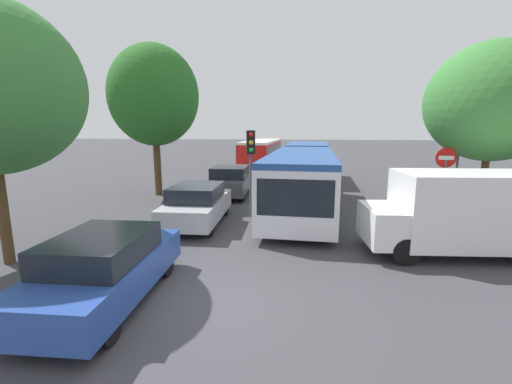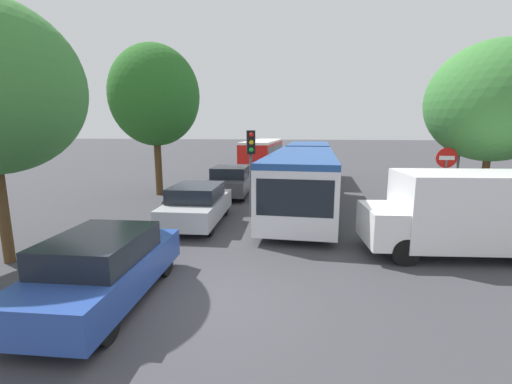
# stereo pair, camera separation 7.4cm
# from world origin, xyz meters

# --- Properties ---
(ground_plane) EXTENTS (200.00, 200.00, 0.00)m
(ground_plane) POSITION_xyz_m (0.00, 0.00, 0.00)
(ground_plane) COLOR #3D3D42
(articulated_bus) EXTENTS (3.20, 16.84, 2.49)m
(articulated_bus) POSITION_xyz_m (1.99, 11.52, 1.44)
(articulated_bus) COLOR silver
(articulated_bus) RESTS_ON ground
(city_bus_rear) EXTENTS (2.88, 11.04, 2.36)m
(city_bus_rear) POSITION_xyz_m (-1.89, 25.60, 1.36)
(city_bus_rear) COLOR red
(city_bus_rear) RESTS_ON ground
(queued_car_blue) EXTENTS (1.92, 4.21, 1.44)m
(queued_car_blue) POSITION_xyz_m (-2.05, -0.38, 0.73)
(queued_car_blue) COLOR #284799
(queued_car_blue) RESTS_ON ground
(queued_car_silver) EXTENTS (1.95, 4.28, 1.47)m
(queued_car_silver) POSITION_xyz_m (-1.93, 5.44, 0.74)
(queued_car_silver) COLOR #B7BABF
(queued_car_silver) RESTS_ON ground
(queued_car_graphite) EXTENTS (2.04, 4.49, 1.54)m
(queued_car_graphite) POSITION_xyz_m (-1.84, 10.96, 0.78)
(queued_car_graphite) COLOR #47474C
(queued_car_graphite) RESTS_ON ground
(white_van) EXTENTS (5.15, 2.38, 2.31)m
(white_van) POSITION_xyz_m (6.31, 3.44, 1.24)
(white_van) COLOR white
(white_van) RESTS_ON ground
(traffic_light) EXTENTS (0.37, 0.39, 3.40)m
(traffic_light) POSITION_xyz_m (-0.13, 6.71, 2.50)
(traffic_light) COLOR #56595E
(traffic_light) RESTS_ON ground
(no_entry_sign) EXTENTS (0.70, 0.08, 2.82)m
(no_entry_sign) POSITION_xyz_m (6.80, 6.32, 1.88)
(no_entry_sign) COLOR #56595E
(no_entry_sign) RESTS_ON ground
(direction_sign_post) EXTENTS (0.21, 1.40, 3.60)m
(direction_sign_post) POSITION_xyz_m (7.67, 7.48, 2.57)
(direction_sign_post) COLOR #56595E
(direction_sign_post) RESTS_ON ground
(tree_left_mid) EXTENTS (4.50, 4.50, 7.62)m
(tree_left_mid) POSITION_xyz_m (-5.66, 10.64, 5.09)
(tree_left_mid) COLOR #51381E
(tree_left_mid) RESTS_ON ground
(tree_right_near) EXTENTS (4.44, 4.44, 6.41)m
(tree_right_near) POSITION_xyz_m (8.31, 6.74, 4.37)
(tree_right_near) COLOR #51381E
(tree_right_near) RESTS_ON ground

